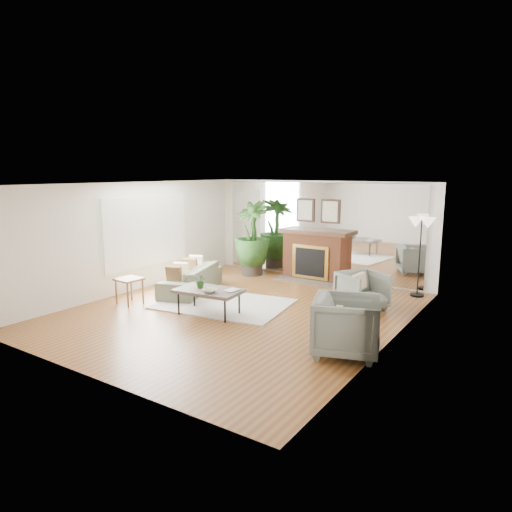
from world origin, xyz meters
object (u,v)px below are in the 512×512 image
Objects in this scene: armchair_front at (347,326)px; coffee_table at (209,291)px; armchair_back at (362,291)px; potted_ficus at (252,236)px; floor_lamp at (421,229)px; sofa at (191,279)px; side_table at (129,282)px; fireplace at (314,254)px.

coffee_table is at bearing 64.33° from armchair_front.
armchair_front is at bearing -135.09° from armchair_back.
potted_ficus is (-1.24, 3.34, 0.59)m from coffee_table.
armchair_front is at bearing -90.70° from floor_lamp.
sofa is 5.24m from floor_lamp.
sofa reaches higher than coffee_table.
sofa is 2.46× the size of armchair_back.
armchair_back is at bearing 40.34° from coffee_table.
armchair_back reaches higher than side_table.
coffee_table is 3.07m from armchair_back.
armchair_front is (2.97, -0.36, -0.01)m from coffee_table.
armchair_front is 1.81× the size of side_table.
fireplace is 2.44× the size of armchair_back.
fireplace is at bearing 13.46° from armchair_front.
potted_ficus reaches higher than armchair_front.
sofa is 1.04× the size of potted_ficus.
fireplace reaches higher than potted_ficus.
side_table is (-4.83, 0.02, 0.01)m from armchair_front.
armchair_front reaches higher than coffee_table.
floor_lamp is at bearing 38.91° from side_table.
potted_ficus is (-1.61, -0.42, 0.40)m from fireplace.
fireplace is 1.04× the size of potted_ficus.
floor_lamp reaches higher than armchair_front.
fireplace is 1.54× the size of coffee_table.
potted_ficus is at bearing 156.43° from sofa.
armchair_front is 5.64m from potted_ficus.
armchair_front is (2.60, -4.11, -0.21)m from fireplace.
floor_lamp is (2.65, -0.16, 0.85)m from fireplace.
sofa is at bearing 73.60° from side_table.
armchair_back is 3.89m from potted_ficus.
side_table is at bearing -35.18° from sofa.
fireplace is 2.07× the size of armchair_front.
floor_lamp is (4.87, 3.93, 1.05)m from side_table.
armchair_front is (0.63, -2.34, 0.07)m from armchair_back.
side_table is (-1.86, -0.34, -0.00)m from coffee_table.
armchair_back is at bearing -42.00° from fireplace.
floor_lamp reaches higher than side_table.
armchair_front is 4.83m from side_table.
armchair_front is 0.56× the size of floor_lamp.
coffee_table is 2.43× the size of side_table.
potted_ficus is at bearing -176.54° from floor_lamp.
coffee_table is 1.89m from side_table.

